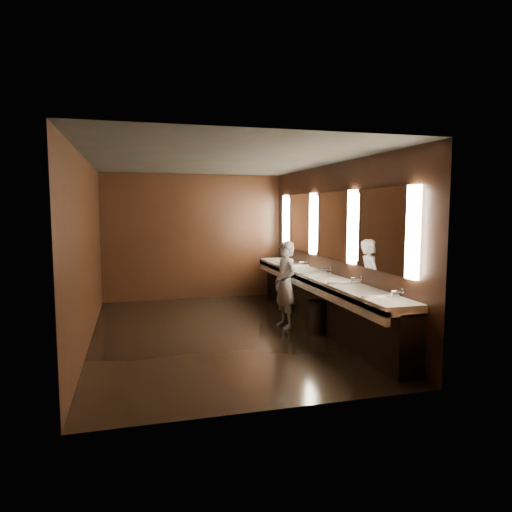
{
  "coord_description": "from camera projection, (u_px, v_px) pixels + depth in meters",
  "views": [
    {
      "loc": [
        -1.32,
        -7.25,
        2.04
      ],
      "look_at": [
        0.64,
        0.0,
        1.25
      ],
      "focal_mm": 32.0,
      "sensor_mm": 36.0,
      "label": 1
    }
  ],
  "objects": [
    {
      "name": "wall_front",
      "position": [
        273.0,
        274.0,
        4.49
      ],
      "size": [
        4.0,
        0.02,
        2.8
      ],
      "primitive_type": "cube",
      "color": "black",
      "rests_on": "floor"
    },
    {
      "name": "person",
      "position": [
        285.0,
        285.0,
        7.78
      ],
      "size": [
        0.44,
        0.59,
        1.49
      ],
      "primitive_type": "imported",
      "rotation": [
        0.0,
        0.0,
        -1.41
      ],
      "color": "#87A9CA",
      "rests_on": "floor"
    },
    {
      "name": "trash_bin",
      "position": [
        318.0,
        317.0,
        7.47
      ],
      "size": [
        0.4,
        0.4,
        0.54
      ],
      "primitive_type": "cylinder",
      "rotation": [
        0.0,
        0.0,
        0.16
      ],
      "color": "black",
      "rests_on": "floor"
    },
    {
      "name": "sink_counter",
      "position": [
        320.0,
        297.0,
        7.93
      ],
      "size": [
        0.55,
        5.4,
        1.01
      ],
      "color": "black",
      "rests_on": "floor"
    },
    {
      "name": "wall_back",
      "position": [
        194.0,
        237.0,
        10.25
      ],
      "size": [
        4.0,
        0.02,
        2.8
      ],
      "primitive_type": "cube",
      "color": "black",
      "rests_on": "floor"
    },
    {
      "name": "ceiling",
      "position": [
        217.0,
        160.0,
        7.22
      ],
      "size": [
        4.0,
        6.0,
        0.02
      ],
      "primitive_type": "cube",
      "color": "#2D2D2B",
      "rests_on": "wall_back"
    },
    {
      "name": "wall_left",
      "position": [
        87.0,
        251.0,
        6.85
      ],
      "size": [
        0.02,
        6.0,
        2.8
      ],
      "primitive_type": "cube",
      "color": "black",
      "rests_on": "floor"
    },
    {
      "name": "wall_right",
      "position": [
        332.0,
        245.0,
        7.89
      ],
      "size": [
        0.02,
        6.0,
        2.8
      ],
      "primitive_type": "cube",
      "color": "black",
      "rests_on": "floor"
    },
    {
      "name": "mirror_band",
      "position": [
        331.0,
        225.0,
        7.85
      ],
      "size": [
        0.06,
        5.03,
        1.15
      ],
      "color": "#FFE8C2",
      "rests_on": "wall_right"
    },
    {
      "name": "floor",
      "position": [
        219.0,
        333.0,
        7.52
      ],
      "size": [
        6.0,
        6.0,
        0.0
      ],
      "primitive_type": "plane",
      "color": "black",
      "rests_on": "ground"
    }
  ]
}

